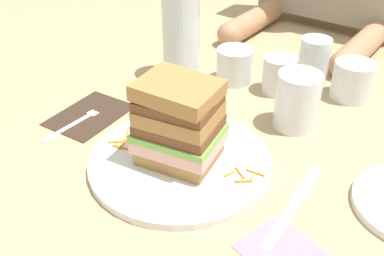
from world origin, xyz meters
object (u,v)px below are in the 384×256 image
object	(u,v)px
water_bottle	(181,26)
empty_tumbler_1	(234,65)
sandwich	(180,122)
empty_tumbler_3	(314,61)
main_plate	(181,160)
knife	(293,206)
juice_glass	(297,103)
napkin_pink	(282,252)
napkin_dark	(90,115)
empty_tumbler_0	(279,75)
empty_tumbler_2	(352,80)
fork	(81,118)

from	to	relation	value
water_bottle	empty_tumbler_1	world-z (taller)	water_bottle
sandwich	empty_tumbler_3	xyz separation A→B (m)	(0.05, 0.39, -0.03)
main_plate	knife	distance (m)	0.19
sandwich	juice_glass	world-z (taller)	sandwich
napkin_pink	sandwich	bearing A→B (deg)	162.39
napkin_dark	empty_tumbler_0	distance (m)	0.39
knife	water_bottle	distance (m)	0.46
knife	water_bottle	world-z (taller)	water_bottle
napkin_dark	empty_tumbler_3	bearing A→B (deg)	53.46
water_bottle	empty_tumbler_3	xyz separation A→B (m)	(0.24, 0.14, -0.07)
napkin_dark	juice_glass	distance (m)	0.39
empty_tumbler_2	napkin_pink	world-z (taller)	empty_tumbler_2
empty_tumbler_2	napkin_pink	bearing A→B (deg)	-80.65
sandwich	juice_glass	xyz separation A→B (m)	(0.10, 0.21, -0.03)
sandwich	juice_glass	bearing A→B (deg)	65.15
main_plate	water_bottle	distance (m)	0.33
napkin_dark	empty_tumbler_0	size ratio (longest dim) A/B	1.98
knife	water_bottle	size ratio (longest dim) A/B	0.78
knife	napkin_pink	bearing A→B (deg)	-73.25
sandwich	napkin_dark	world-z (taller)	sandwich
fork	juice_glass	bearing A→B (deg)	33.99
knife	empty_tumbler_0	size ratio (longest dim) A/B	2.64
juice_glass	empty_tumbler_0	size ratio (longest dim) A/B	1.38
sandwich	napkin_pink	size ratio (longest dim) A/B	1.47
main_plate	empty_tumbler_2	world-z (taller)	empty_tumbler_2
knife	juice_glass	size ratio (longest dim) A/B	1.92
water_bottle	main_plate	bearing A→B (deg)	-52.51
water_bottle	empty_tumbler_0	distance (m)	0.23
juice_glass	napkin_pink	size ratio (longest dim) A/B	1.08
water_bottle	empty_tumbler_3	world-z (taller)	water_bottle
juice_glass	napkin_pink	world-z (taller)	juice_glass
juice_glass	empty_tumbler_2	xyz separation A→B (m)	(0.04, 0.16, -0.01)
empty_tumbler_2	fork	bearing A→B (deg)	-134.08
sandwich	knife	bearing A→B (deg)	4.53
main_plate	empty_tumbler_3	bearing A→B (deg)	82.52
juice_glass	empty_tumbler_1	bearing A→B (deg)	154.88
napkin_dark	napkin_pink	xyz separation A→B (m)	(0.45, -0.08, -0.00)
juice_glass	empty_tumbler_3	size ratio (longest dim) A/B	1.06
main_plate	fork	distance (m)	0.23
empty_tumbler_1	empty_tumbler_2	world-z (taller)	empty_tumbler_2
napkin_pink	water_bottle	bearing A→B (deg)	142.03
juice_glass	napkin_pink	bearing A→B (deg)	-67.22
main_plate	juice_glass	size ratio (longest dim) A/B	2.81
water_bottle	empty_tumbler_0	world-z (taller)	water_bottle
fork	empty_tumbler_1	bearing A→B (deg)	64.65
fork	empty_tumbler_3	world-z (taller)	empty_tumbler_3
napkin_dark	empty_tumbler_1	bearing A→B (deg)	62.96
juice_glass	water_bottle	distance (m)	0.30
water_bottle	napkin_dark	bearing A→B (deg)	-99.41
sandwich	fork	xyz separation A→B (m)	(-0.23, -0.01, -0.08)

